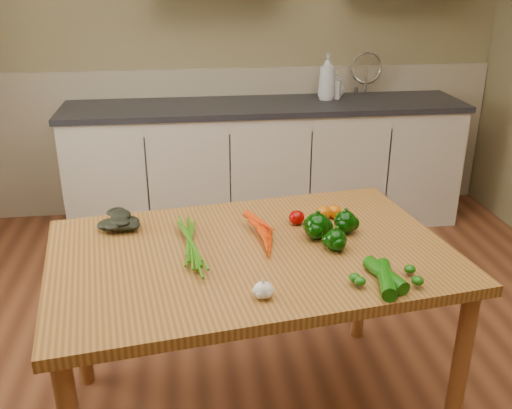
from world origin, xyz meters
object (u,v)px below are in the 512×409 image
object	(u,v)px
leafy_greens	(122,216)
tomato_b	(323,213)
table	(251,270)
pepper_b	(345,222)
garlic_bulb	(263,290)
pepper_c	(336,240)
tomato_c	(335,212)
carrot_bunch	(240,234)
soap_bottle_a	(327,77)
zucchini_a	(386,275)
zucchini_b	(386,279)
soap_bottle_c	(337,86)
tomato_a	(297,218)
pepper_a	(317,226)
soap_bottle_b	(335,85)

from	to	relation	value
leafy_greens	tomato_b	xyz separation A→B (m)	(0.84, -0.02, -0.02)
table	pepper_b	size ratio (longest dim) A/B	17.66
leafy_greens	garlic_bulb	bearing A→B (deg)	-50.46
pepper_c	tomato_c	bearing A→B (deg)	76.08
carrot_bunch	tomato_b	size ratio (longest dim) A/B	4.34
garlic_bulb	carrot_bunch	bearing A→B (deg)	94.80
soap_bottle_a	tomato_b	distance (m)	1.93
zucchini_a	pepper_b	bearing A→B (deg)	94.64
soap_bottle_a	zucchini_b	bearing A→B (deg)	112.65
carrot_bunch	zucchini_a	size ratio (longest dim) A/B	1.37
table	soap_bottle_a	bearing A→B (deg)	60.98
pepper_c	tomato_c	distance (m)	0.30
garlic_bulb	zucchini_b	xyz separation A→B (m)	(0.42, 0.02, -0.00)
zucchini_a	table	bearing A→B (deg)	145.55
garlic_bulb	soap_bottle_c	bearing A→B (deg)	70.39
zucchini_a	zucchini_b	size ratio (longest dim) A/B	0.98
leafy_greens	tomato_b	distance (m)	0.84
pepper_c	zucchini_b	distance (m)	0.30
tomato_c	tomato_a	bearing A→B (deg)	-165.82
soap_bottle_a	pepper_a	world-z (taller)	soap_bottle_a
pepper_b	tomato_b	size ratio (longest dim) A/B	1.43
soap_bottle_a	tomato_b	bearing A→B (deg)	107.66
pepper_b	zucchini_a	size ratio (longest dim) A/B	0.45
table	zucchini_b	distance (m)	0.54
table	tomato_a	world-z (taller)	tomato_a
table	tomato_c	world-z (taller)	tomato_c
soap_bottle_c	tomato_a	xyz separation A→B (m)	(-0.68, -1.98, -0.15)
garlic_bulb	tomato_a	distance (m)	0.59
soap_bottle_a	pepper_b	distance (m)	2.06
zucchini_b	zucchini_a	bearing A→B (deg)	74.18
garlic_bulb	pepper_c	bearing A→B (deg)	43.20
tomato_a	zucchini_b	size ratio (longest dim) A/B	0.32
soap_bottle_a	soap_bottle_b	distance (m)	0.10
soap_bottle_c	carrot_bunch	distance (m)	2.32
pepper_c	soap_bottle_c	bearing A→B (deg)	75.34
soap_bottle_a	leafy_greens	xyz separation A→B (m)	(-1.30, -1.84, -0.21)
table	soap_bottle_c	bearing A→B (deg)	59.55
tomato_a	zucchini_b	distance (m)	0.56
tomato_b	zucchini_b	size ratio (longest dim) A/B	0.31
carrot_bunch	pepper_c	size ratio (longest dim) A/B	3.30
pepper_c	zucchini_a	world-z (taller)	pepper_c
carrot_bunch	pepper_b	size ratio (longest dim) A/B	3.03
pepper_a	zucchini_a	world-z (taller)	pepper_a
soap_bottle_a	pepper_c	xyz separation A→B (m)	(-0.49, -2.15, -0.22)
pepper_b	leafy_greens	bearing A→B (deg)	169.81
soap_bottle_b	tomato_b	xyz separation A→B (m)	(-0.53, -1.90, -0.17)
garlic_bulb	tomato_b	distance (m)	0.67
pepper_c	tomato_a	world-z (taller)	pepper_c
pepper_c	tomato_b	bearing A→B (deg)	85.66
tomato_a	zucchini_a	bearing A→B (deg)	-67.29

